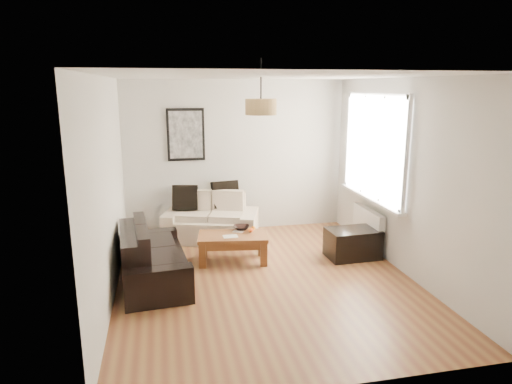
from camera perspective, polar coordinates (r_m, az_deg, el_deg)
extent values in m
plane|color=brown|center=(6.07, 1.20, -10.98)|extent=(4.50, 4.50, 0.00)
cube|color=white|center=(7.23, 13.95, -4.13)|extent=(0.10, 0.90, 0.52)
cylinder|color=tan|center=(5.84, 0.62, 10.68)|extent=(0.40, 0.40, 0.20)
cube|color=black|center=(6.89, 12.10, -6.35)|extent=(0.77, 0.51, 0.43)
cube|color=black|center=(7.58, -8.93, -0.69)|extent=(0.43, 0.20, 0.41)
cube|color=black|center=(7.63, -3.89, -0.30)|extent=(0.47, 0.21, 0.45)
imported|color=black|center=(6.75, -1.84, -4.51)|extent=(0.27, 0.27, 0.06)
sphere|color=#F54E14|center=(6.60, -0.61, -4.83)|extent=(0.06, 0.06, 0.06)
sphere|color=orange|center=(6.69, -0.33, -4.58)|extent=(0.08, 0.08, 0.06)
sphere|color=orange|center=(6.61, -0.76, -4.79)|extent=(0.08, 0.08, 0.06)
cube|color=beige|center=(6.46, -3.25, -5.61)|extent=(0.21, 0.15, 0.01)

